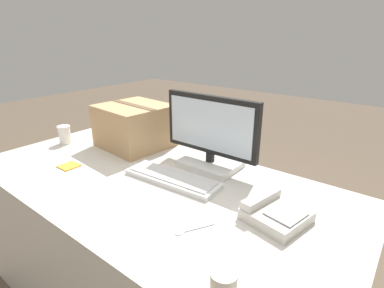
{
  "coord_description": "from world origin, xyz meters",
  "views": [
    {
      "loc": [
        0.9,
        -0.85,
        1.39
      ],
      "look_at": [
        0.1,
        0.17,
        0.9
      ],
      "focal_mm": 28.0,
      "sensor_mm": 36.0,
      "label": 1
    }
  ],
  "objects_px": {
    "desk_phone": "(275,213)",
    "cardboard_box": "(135,126)",
    "spoon": "(189,230)",
    "monitor": "(210,137)",
    "sticky_note_pad": "(69,166)",
    "keyboard": "(172,178)",
    "paper_cup_right": "(223,286)",
    "paper_cup_left": "(65,135)"
  },
  "relations": [
    {
      "from": "paper_cup_right",
      "to": "cardboard_box",
      "type": "relative_size",
      "value": 0.22
    },
    {
      "from": "spoon",
      "to": "cardboard_box",
      "type": "xyz_separation_m",
      "value": [
        -0.76,
        0.45,
        0.12
      ]
    },
    {
      "from": "desk_phone",
      "to": "cardboard_box",
      "type": "relative_size",
      "value": 0.58
    },
    {
      "from": "paper_cup_left",
      "to": "cardboard_box",
      "type": "bearing_deg",
      "value": 33.7
    },
    {
      "from": "monitor",
      "to": "keyboard",
      "type": "distance_m",
      "value": 0.28
    },
    {
      "from": "paper_cup_right",
      "to": "sticky_note_pad",
      "type": "relative_size",
      "value": 1.0
    },
    {
      "from": "spoon",
      "to": "desk_phone",
      "type": "bearing_deg",
      "value": 170.03
    },
    {
      "from": "cardboard_box",
      "to": "sticky_note_pad",
      "type": "distance_m",
      "value": 0.43
    },
    {
      "from": "monitor",
      "to": "sticky_note_pad",
      "type": "relative_size",
      "value": 5.7
    },
    {
      "from": "keyboard",
      "to": "desk_phone",
      "type": "relative_size",
      "value": 2.01
    },
    {
      "from": "monitor",
      "to": "desk_phone",
      "type": "bearing_deg",
      "value": -27.24
    },
    {
      "from": "monitor",
      "to": "paper_cup_right",
      "type": "distance_m",
      "value": 0.81
    },
    {
      "from": "paper_cup_right",
      "to": "spoon",
      "type": "bearing_deg",
      "value": 145.82
    },
    {
      "from": "paper_cup_left",
      "to": "monitor",
      "type": "bearing_deg",
      "value": 16.57
    },
    {
      "from": "paper_cup_right",
      "to": "cardboard_box",
      "type": "bearing_deg",
      "value": 148.57
    },
    {
      "from": "spoon",
      "to": "sticky_note_pad",
      "type": "xyz_separation_m",
      "value": [
        -0.8,
        0.04,
        0.0
      ]
    },
    {
      "from": "cardboard_box",
      "to": "monitor",
      "type": "bearing_deg",
      "value": 2.4
    },
    {
      "from": "sticky_note_pad",
      "to": "paper_cup_left",
      "type": "bearing_deg",
      "value": 152.02
    },
    {
      "from": "monitor",
      "to": "sticky_note_pad",
      "type": "distance_m",
      "value": 0.72
    },
    {
      "from": "monitor",
      "to": "spoon",
      "type": "distance_m",
      "value": 0.55
    },
    {
      "from": "keyboard",
      "to": "cardboard_box",
      "type": "distance_m",
      "value": 0.53
    },
    {
      "from": "keyboard",
      "to": "sticky_note_pad",
      "type": "xyz_separation_m",
      "value": [
        -0.51,
        -0.2,
        -0.01
      ]
    },
    {
      "from": "desk_phone",
      "to": "sticky_note_pad",
      "type": "relative_size",
      "value": 2.6
    },
    {
      "from": "desk_phone",
      "to": "paper_cup_left",
      "type": "distance_m",
      "value": 1.32
    },
    {
      "from": "desk_phone",
      "to": "paper_cup_left",
      "type": "bearing_deg",
      "value": -166.88
    },
    {
      "from": "spoon",
      "to": "cardboard_box",
      "type": "distance_m",
      "value": 0.89
    },
    {
      "from": "keyboard",
      "to": "paper_cup_left",
      "type": "xyz_separation_m",
      "value": [
        -0.83,
        -0.03,
        0.04
      ]
    },
    {
      "from": "desk_phone",
      "to": "cardboard_box",
      "type": "xyz_separation_m",
      "value": [
        -0.96,
        0.2,
        0.1
      ]
    },
    {
      "from": "spoon",
      "to": "monitor",
      "type": "bearing_deg",
      "value": -123.47
    },
    {
      "from": "paper_cup_left",
      "to": "desk_phone",
      "type": "bearing_deg",
      "value": 1.54
    },
    {
      "from": "desk_phone",
      "to": "cardboard_box",
      "type": "height_order",
      "value": "cardboard_box"
    },
    {
      "from": "monitor",
      "to": "paper_cup_left",
      "type": "relative_size",
      "value": 4.61
    },
    {
      "from": "keyboard",
      "to": "desk_phone",
      "type": "distance_m",
      "value": 0.49
    },
    {
      "from": "desk_phone",
      "to": "sticky_note_pad",
      "type": "bearing_deg",
      "value": -156.69
    },
    {
      "from": "cardboard_box",
      "to": "keyboard",
      "type": "bearing_deg",
      "value": -23.77
    },
    {
      "from": "monitor",
      "to": "paper_cup_left",
      "type": "bearing_deg",
      "value": -163.43
    },
    {
      "from": "paper_cup_left",
      "to": "spoon",
      "type": "bearing_deg",
      "value": -10.51
    },
    {
      "from": "paper_cup_right",
      "to": "sticky_note_pad",
      "type": "distance_m",
      "value": 1.06
    },
    {
      "from": "paper_cup_left",
      "to": "paper_cup_right",
      "type": "relative_size",
      "value": 1.24
    },
    {
      "from": "monitor",
      "to": "sticky_note_pad",
      "type": "xyz_separation_m",
      "value": [
        -0.56,
        -0.43,
        -0.16
      ]
    },
    {
      "from": "monitor",
      "to": "spoon",
      "type": "bearing_deg",
      "value": -62.99
    },
    {
      "from": "desk_phone",
      "to": "spoon",
      "type": "xyz_separation_m",
      "value": [
        -0.2,
        -0.24,
        -0.02
      ]
    }
  ]
}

